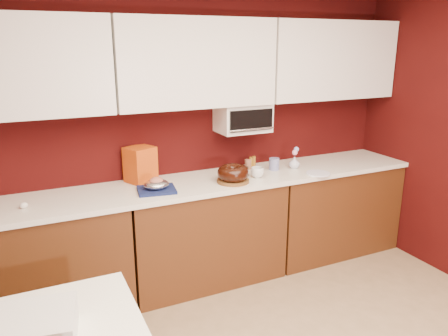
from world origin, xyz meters
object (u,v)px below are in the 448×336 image
bundt_cake (233,173)px  pandoro_box (140,164)px  toaster_oven (243,118)px  foil_ham_nest (156,184)px  blue_jar (274,164)px  coffee_mug (257,171)px  flower_vase (294,162)px  newspaper_stack (30,330)px

bundt_cake → pandoro_box: (-0.68, 0.35, 0.07)m
toaster_oven → pandoro_box: 0.98m
toaster_oven → foil_ham_nest: bearing=-163.8°
bundt_cake → blue_jar: bundt_cake is taller
foil_ham_nest → blue_jar: bearing=6.2°
blue_jar → coffee_mug: bearing=-151.3°
coffee_mug → flower_vase: flower_vase is taller
toaster_oven → newspaper_stack: size_ratio=1.19×
pandoro_box → blue_jar: size_ratio=2.69×
bundt_cake → pandoro_box: 0.76m
bundt_cake → newspaper_stack: 2.03m
newspaper_stack → foil_ham_nest: bearing=53.6°
blue_jar → bundt_cake: bearing=-161.0°
toaster_oven → coffee_mug: toaster_oven is taller
flower_vase → blue_jar: bearing=171.0°
foil_ham_nest → blue_jar: 1.14m
foil_ham_nest → pandoro_box: size_ratio=0.68×
pandoro_box → coffee_mug: pandoro_box is taller
blue_jar → pandoro_box: bearing=171.5°
foil_ham_nest → flower_vase: (1.33, 0.09, 0.00)m
foil_ham_nest → pandoro_box: (-0.04, 0.30, 0.09)m
flower_vase → foil_ham_nest: bearing=-176.1°
flower_vase → newspaper_stack: size_ratio=0.32×
toaster_oven → flower_vase: (0.45, -0.16, -0.42)m
pandoro_box → blue_jar: pandoro_box is taller
toaster_oven → newspaper_stack: toaster_oven is taller
newspaper_stack → pandoro_box: bearing=60.2°
blue_jar → newspaper_stack: bearing=-145.8°
blue_jar → foil_ham_nest: bearing=-173.8°
foil_ham_nest → flower_vase: bearing=3.9°
foil_ham_nest → blue_jar: blue_jar is taller
newspaper_stack → coffee_mug: bearing=34.9°
coffee_mug → foil_ham_nest: bearing=179.0°
toaster_oven → newspaper_stack: (-1.83, -1.55, -0.56)m
toaster_oven → pandoro_box: toaster_oven is taller
blue_jar → flower_vase: (0.20, -0.03, 0.01)m
toaster_oven → coffee_mug: size_ratio=4.23×
toaster_oven → coffee_mug: (0.01, -0.27, -0.42)m
pandoro_box → newspaper_stack: (-0.92, -1.60, -0.23)m
bundt_cake → pandoro_box: pandoro_box is taller
bundt_cake → newspaper_stack: (-1.59, -1.25, -0.16)m
toaster_oven → bundt_cake: bearing=-128.5°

